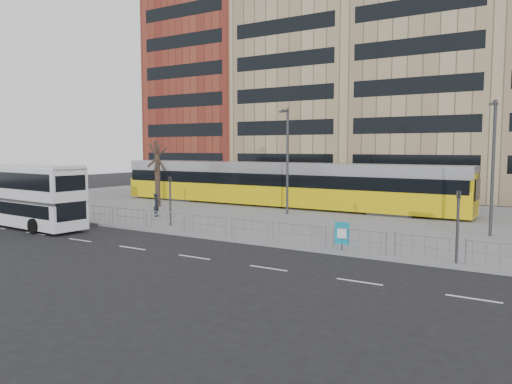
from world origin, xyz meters
The scene contains 15 objects.
ground centered at (0.00, 0.00, 0.00)m, with size 120.00×120.00×0.00m, color black.
plaza centered at (0.00, 12.00, 0.07)m, with size 64.00×24.00×0.15m, color slate.
kerb centered at (0.00, 0.05, 0.07)m, with size 64.00×0.25×0.17m, color gray.
building_row centered at (1.55, 34.27, 12.91)m, with size 70.40×18.40×31.20m.
pedestrian_barrier centered at (2.00, 0.50, 0.98)m, with size 32.07×0.07×1.10m.
road_markings centered at (1.00, -4.00, 0.01)m, with size 62.00×0.12×0.01m, color white.
double_decker_bus centered at (-12.84, -2.77, 2.17)m, with size 10.14×3.01×4.01m.
tram centered at (-4.20, 14.52, 1.98)m, with size 31.05×3.16×3.66m.
ad_panel centered at (7.43, 0.53, 0.93)m, with size 0.71×0.14×1.33m.
pedestrian centered at (-8.30, 4.45, 0.98)m, with size 0.60×0.40×1.66m, color black.
traffic_light_west centered at (-4.62, 1.81, 2.12)m, with size 0.20×0.23×3.10m.
traffic_light_east centered at (12.64, 0.50, 2.12)m, with size 0.23×0.25×3.10m.
lamp_post_west centered at (-1.07, 10.61, 4.41)m, with size 0.45×1.04×7.77m.
lamp_post_east centered at (12.98, 8.40, 4.27)m, with size 0.45×1.04×7.51m.
bare_tree centered at (-12.42, 8.98, 5.71)m, with size 4.31×4.31×7.54m.
Camera 1 is at (16.48, -21.72, 5.06)m, focal length 35.00 mm.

